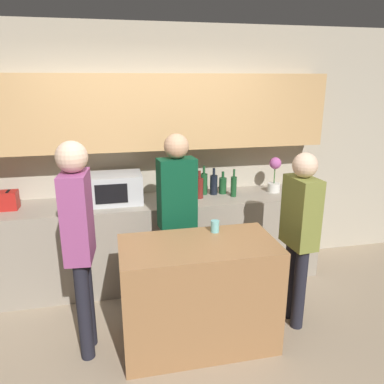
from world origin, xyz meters
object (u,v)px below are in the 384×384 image
object	(u,v)px
bottle_0	(199,188)
person_center	(177,207)
person_right	(300,227)
bottle_1	(204,183)
microwave	(116,188)
bottle_4	(234,186)
cup_0	(215,226)
bottle_2	(214,184)
bottle_3	(223,185)
potted_plant	(275,175)
person_left	(79,233)
toaster	(4,201)

from	to	relation	value
bottle_0	person_center	bearing A→B (deg)	-123.62
person_right	bottle_1	bearing A→B (deg)	21.72
microwave	person_right	xyz separation A→B (m)	(1.51, -1.04, -0.14)
bottle_4	cup_0	bearing A→B (deg)	-117.47
bottle_2	bottle_3	distance (m)	0.11
potted_plant	person_left	size ratio (longest dim) A/B	0.23
person_right	bottle_0	bearing A→B (deg)	27.85
potted_plant	bottle_0	xyz separation A→B (m)	(-0.87, -0.04, -0.08)
toaster	bottle_0	distance (m)	1.94
bottle_1	bottle_0	bearing A→B (deg)	-122.72
bottle_0	cup_0	xyz separation A→B (m)	(-0.07, -0.88, -0.09)
bottle_2	person_left	xyz separation A→B (m)	(-1.35, -1.10, 0.00)
bottle_4	person_center	world-z (taller)	person_center
toaster	person_right	world-z (taller)	person_right
microwave	toaster	xyz separation A→B (m)	(-1.08, 0.00, -0.06)
toaster	bottle_3	world-z (taller)	bottle_3
microwave	person_left	bearing A→B (deg)	-105.94
bottle_4	person_left	size ratio (longest dim) A/B	0.17
potted_plant	bottle_0	world-z (taller)	potted_plant
potted_plant	cup_0	size ratio (longest dim) A/B	3.91
bottle_0	bottle_3	bearing A→B (deg)	19.95
toaster	bottle_0	xyz separation A→B (m)	(1.94, -0.04, 0.02)
bottle_1	microwave	bearing A→B (deg)	-175.09
cup_0	person_right	xyz separation A→B (m)	(0.72, -0.12, -0.02)
person_center	toaster	bearing A→B (deg)	-25.04
bottle_3	bottle_4	bearing A→B (deg)	-56.69
bottle_4	bottle_2	bearing A→B (deg)	147.85
toaster	cup_0	xyz separation A→B (m)	(1.87, -0.93, -0.06)
bottle_1	bottle_4	bearing A→B (deg)	-26.36
microwave	bottle_0	xyz separation A→B (m)	(0.87, -0.04, -0.04)
bottle_3	person_right	world-z (taller)	person_right
bottle_1	bottle_4	world-z (taller)	bottle_1
toaster	bottle_0	size ratio (longest dim) A/B	0.87
bottle_1	person_right	bearing A→B (deg)	-63.34
person_center	person_right	bearing A→B (deg)	145.83
toaster	potted_plant	bearing A→B (deg)	0.00
toaster	person_center	bearing A→B (deg)	-18.43
bottle_3	person_center	distance (m)	0.86
toaster	potted_plant	world-z (taller)	potted_plant
bottle_4	bottle_1	bearing A→B (deg)	153.64
microwave	bottle_4	size ratio (longest dim) A/B	1.73
bottle_2	cup_0	size ratio (longest dim) A/B	2.93
toaster	cup_0	size ratio (longest dim) A/B	2.57
potted_plant	person_center	distance (m)	1.32
toaster	bottle_2	size ratio (longest dim) A/B	0.88
bottle_1	bottle_3	size ratio (longest dim) A/B	1.29
microwave	toaster	bearing A→B (deg)	179.92
bottle_1	bottle_3	xyz separation A→B (m)	(0.21, -0.02, -0.03)
potted_plant	person_center	world-z (taller)	person_center
bottle_0	person_left	distance (m)	1.54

